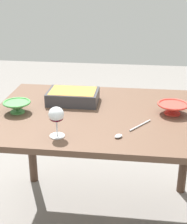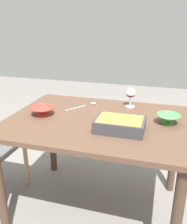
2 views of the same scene
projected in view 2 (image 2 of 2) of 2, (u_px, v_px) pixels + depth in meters
The scene contains 7 objects.
ground_plane at pixel (97, 207), 1.96m from camera, with size 8.00×8.00×0.00m, color gray.
dining_table at pixel (97, 133), 1.73m from camera, with size 1.23×0.91×0.76m.
wine_glass at pixel (131, 94), 1.90m from camera, with size 0.07×0.07×0.15m.
casserole_dish at pixel (120, 124), 1.51m from camera, with size 0.30×0.21×0.08m.
mixing_bowl at pixel (168, 118), 1.61m from camera, with size 0.16×0.16×0.07m.
small_bowl at pixel (42, 110), 1.75m from camera, with size 0.17×0.17×0.06m.
serving_spoon at pixel (87, 105), 1.95m from camera, with size 0.18×0.24×0.01m.
Camera 2 is at (0.42, -1.51, 1.39)m, focal length 39.57 mm.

